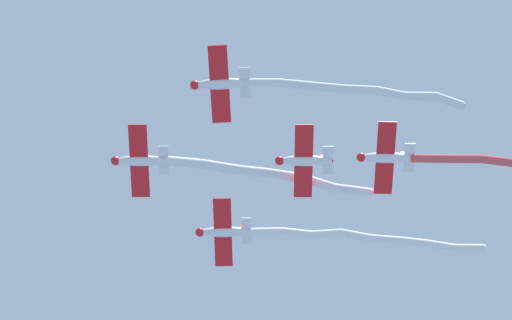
% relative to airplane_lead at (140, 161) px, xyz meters
% --- Properties ---
extents(airplane_lead, '(7.04, 5.43, 1.75)m').
position_rel_airplane_lead_xyz_m(airplane_lead, '(0.00, 0.00, 0.00)').
color(airplane_lead, white).
extents(smoke_trail_lead, '(4.35, 19.02, 2.21)m').
position_rel_airplane_lead_xyz_m(smoke_trail_lead, '(2.67, 11.35, 0.44)').
color(smoke_trail_lead, white).
extents(airplane_left_wing, '(6.99, 5.41, 1.75)m').
position_rel_airplane_lead_xyz_m(airplane_left_wing, '(9.38, 4.09, -0.40)').
color(airplane_left_wing, white).
extents(smoke_trail_left_wing, '(5.77, 18.19, 1.76)m').
position_rel_airplane_lead_xyz_m(smoke_trail_left_wing, '(13.16, 15.07, -0.86)').
color(smoke_trail_left_wing, white).
extents(airplane_right_wing, '(7.02, 5.42, 1.75)m').
position_rel_airplane_lead_xyz_m(airplane_right_wing, '(-4.09, 9.39, 0.30)').
color(airplane_right_wing, white).
extents(smoke_trail_right_wing, '(7.10, 20.95, 1.48)m').
position_rel_airplane_lead_xyz_m(smoke_trail_right_wing, '(0.21, 21.81, -0.06)').
color(smoke_trail_right_wing, white).
extents(airplane_slot, '(7.04, 5.43, 1.75)m').
position_rel_airplane_lead_xyz_m(airplane_slot, '(5.30, 13.47, -0.20)').
color(airplane_slot, white).
extents(airplane_trail, '(7.05, 5.43, 1.75)m').
position_rel_airplane_lead_xyz_m(airplane_trail, '(7.96, 20.21, 0.40)').
color(airplane_trail, white).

